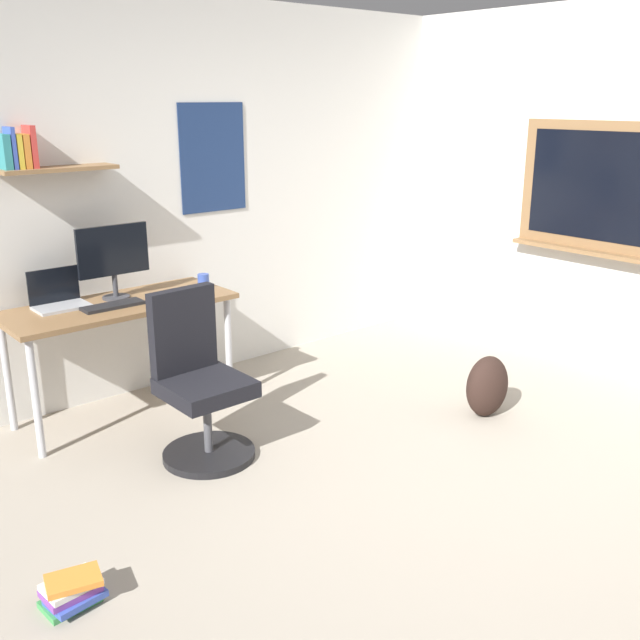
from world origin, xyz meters
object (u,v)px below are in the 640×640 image
(laptop, at_px, (58,298))
(desk, at_px, (119,315))
(computer_mouse, at_px, (155,297))
(backpack, at_px, (487,386))
(coffee_mug, at_px, (203,281))
(book_stack_on_floor, at_px, (72,591))
(office_chair, at_px, (199,387))
(monitor_primary, at_px, (113,256))
(keyboard, at_px, (113,306))

(laptop, bearing_deg, desk, -24.38)
(computer_mouse, bearing_deg, desk, 160.77)
(backpack, bearing_deg, computer_mouse, 136.66)
(coffee_mug, relative_size, book_stack_on_floor, 0.38)
(desk, relative_size, coffee_mug, 15.16)
(coffee_mug, bearing_deg, backpack, -52.60)
(office_chair, distance_m, backpack, 1.83)
(coffee_mug, relative_size, backpack, 0.23)
(desk, height_order, monitor_primary, monitor_primary)
(desk, xyz_separation_m, office_chair, (0.08, -0.79, -0.25))
(office_chair, distance_m, keyboard, 0.81)
(laptop, xyz_separation_m, book_stack_on_floor, (-0.70, -1.72, -0.73))
(monitor_primary, bearing_deg, coffee_mug, -11.78)
(keyboard, distance_m, book_stack_on_floor, 1.90)
(monitor_primary, height_order, keyboard, monitor_primary)
(coffee_mug, height_order, book_stack_on_floor, coffee_mug)
(book_stack_on_floor, bearing_deg, monitor_primary, 57.92)
(coffee_mug, bearing_deg, monitor_primary, 168.22)
(keyboard, xyz_separation_m, book_stack_on_floor, (-0.94, -1.50, -0.68))
(laptop, xyz_separation_m, backpack, (2.05, -1.66, -0.60))
(laptop, distance_m, monitor_primary, 0.41)
(desk, xyz_separation_m, keyboard, (-0.07, -0.07, 0.09))
(monitor_primary, bearing_deg, office_chair, -87.38)
(monitor_primary, bearing_deg, backpack, -43.37)
(office_chair, xyz_separation_m, coffee_mug, (0.52, 0.77, 0.38))
(monitor_primary, height_order, backpack, monitor_primary)
(office_chair, xyz_separation_m, book_stack_on_floor, (-1.09, -0.78, -0.34))
(keyboard, bearing_deg, desk, 46.43)
(office_chair, height_order, book_stack_on_floor, office_chair)
(desk, xyz_separation_m, monitor_primary, (0.03, 0.09, 0.35))
(monitor_primary, relative_size, coffee_mug, 5.04)
(monitor_primary, xyz_separation_m, keyboard, (-0.10, -0.17, -0.26))
(monitor_primary, relative_size, computer_mouse, 4.46)
(office_chair, height_order, backpack, office_chair)
(computer_mouse, distance_m, backpack, 2.17)
(office_chair, bearing_deg, coffee_mug, 55.81)
(computer_mouse, height_order, book_stack_on_floor, computer_mouse)
(desk, bearing_deg, office_chair, -84.56)
(desk, height_order, office_chair, office_chair)
(book_stack_on_floor, bearing_deg, office_chair, 35.80)
(laptop, relative_size, book_stack_on_floor, 1.27)
(desk, xyz_separation_m, backpack, (1.74, -1.52, -0.46))
(monitor_primary, bearing_deg, keyboard, -122.01)
(desk, relative_size, laptop, 4.50)
(office_chair, xyz_separation_m, monitor_primary, (-0.04, 0.89, 0.60))
(book_stack_on_floor, bearing_deg, computer_mouse, 50.88)
(desk, xyz_separation_m, coffee_mug, (0.60, -0.02, 0.13))
(office_chair, xyz_separation_m, computer_mouse, (0.13, 0.72, 0.35))
(computer_mouse, bearing_deg, keyboard, 180.00)
(coffee_mug, height_order, backpack, coffee_mug)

